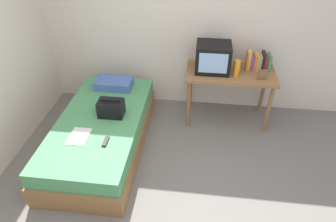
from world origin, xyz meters
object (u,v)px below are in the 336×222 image
at_px(book_row, 258,62).
at_px(bed, 102,133).
at_px(handbag, 111,108).
at_px(tv, 213,57).
at_px(water_bottle, 237,68).
at_px(desk, 230,78).
at_px(magazine, 79,136).
at_px(picture_frame, 262,75).
at_px(pillow, 114,84).
at_px(remote_dark, 106,141).

bearing_deg(book_row, bed, -154.38).
bearing_deg(handbag, bed, -148.66).
xyz_separation_m(tv, water_bottle, (0.30, -0.12, -0.07)).
height_order(desk, tv, tv).
distance_m(desk, magazine, 2.05).
relative_size(desk, water_bottle, 5.43).
relative_size(tv, picture_frame, 3.32).
relative_size(desk, picture_frame, 8.75).
relative_size(pillow, handbag, 1.66).
bearing_deg(desk, tv, 174.74).
relative_size(pillow, magazine, 1.71).
distance_m(tv, handbag, 1.44).
relative_size(tv, water_bottle, 2.06).
distance_m(book_row, handbag, 1.98).
height_order(water_bottle, picture_frame, water_bottle).
bearing_deg(bed, desk, 27.12).
bearing_deg(tv, magazine, -140.67).
xyz_separation_m(bed, tv, (1.31, 0.82, 0.71)).
height_order(desk, remote_dark, desk).
relative_size(desk, tv, 2.64).
xyz_separation_m(desk, picture_frame, (0.36, -0.16, 0.16)).
relative_size(desk, handbag, 3.87).
relative_size(bed, remote_dark, 12.82).
bearing_deg(remote_dark, desk, 41.61).
bearing_deg(handbag, pillow, 103.00).
bearing_deg(handbag, magazine, -120.31).
height_order(tv, magazine, tv).
bearing_deg(pillow, book_row, 5.97).
relative_size(desk, book_row, 3.78).
bearing_deg(desk, pillow, -176.89).
relative_size(water_bottle, magazine, 0.74).
bearing_deg(water_bottle, picture_frame, -11.33).
bearing_deg(picture_frame, tv, 163.42).
xyz_separation_m(book_row, picture_frame, (0.02, -0.27, -0.04)).
bearing_deg(pillow, water_bottle, -0.43).
height_order(book_row, picture_frame, book_row).
relative_size(bed, handbag, 6.67).
bearing_deg(desk, water_bottle, -59.58).
distance_m(water_bottle, book_row, 0.36).
distance_m(bed, book_row, 2.21).
height_order(desk, magazine, desk).
xyz_separation_m(book_row, pillow, (-1.92, -0.20, -0.35)).
relative_size(desk, remote_dark, 7.44).
height_order(water_bottle, magazine, water_bottle).
relative_size(picture_frame, pillow, 0.27).
bearing_deg(desk, handbag, -153.29).
relative_size(book_row, pillow, 0.62).
distance_m(picture_frame, handbag, 1.89).
relative_size(desk, magazine, 4.00).
bearing_deg(remote_dark, pillow, 100.85).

